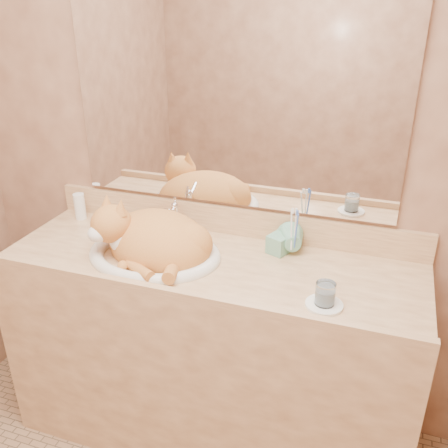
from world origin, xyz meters
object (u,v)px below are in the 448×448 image
(vanity_counter, at_px, (210,352))
(toothbrush_cup, at_px, (293,246))
(sink_basin, at_px, (154,237))
(cat, at_px, (151,237))
(soap_dispenser, at_px, (273,237))
(water_glass, at_px, (325,294))

(vanity_counter, relative_size, toothbrush_cup, 14.86)
(vanity_counter, distance_m, sink_basin, 0.55)
(cat, relative_size, soap_dispenser, 2.69)
(toothbrush_cup, bearing_deg, vanity_counter, -154.23)
(soap_dispenser, bearing_deg, cat, -141.01)
(sink_basin, distance_m, soap_dispenser, 0.46)
(vanity_counter, height_order, cat, cat)
(cat, relative_size, water_glass, 5.83)
(vanity_counter, xyz_separation_m, sink_basin, (-0.21, -0.02, 0.50))
(water_glass, bearing_deg, soap_dispenser, 131.28)
(vanity_counter, height_order, toothbrush_cup, toothbrush_cup)
(cat, xyz_separation_m, soap_dispenser, (0.44, 0.14, 0.01))
(vanity_counter, bearing_deg, soap_dispenser, 30.23)
(cat, height_order, water_glass, cat)
(vanity_counter, distance_m, toothbrush_cup, 0.57)
(vanity_counter, height_order, sink_basin, sink_basin)
(cat, distance_m, water_glass, 0.70)
(water_glass, bearing_deg, sink_basin, 169.22)
(cat, xyz_separation_m, toothbrush_cup, (0.52, 0.15, -0.03))
(vanity_counter, bearing_deg, cat, -176.88)
(sink_basin, bearing_deg, cat, 143.49)
(water_glass, bearing_deg, cat, 168.81)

